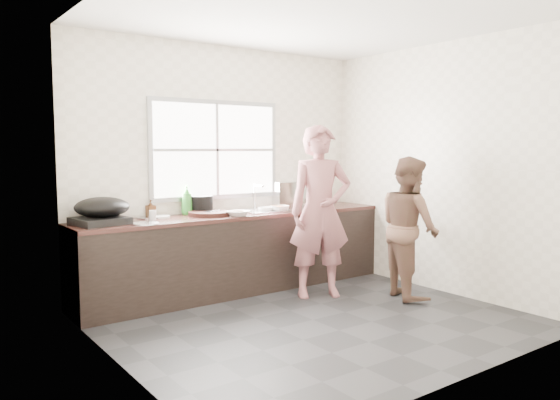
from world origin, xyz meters
TOP-DOWN VIEW (x-y plane):
  - floor at (0.00, 0.00)m, footprint 3.60×3.20m
  - ceiling at (0.00, 0.00)m, footprint 3.60×3.20m
  - wall_back at (0.00, 1.60)m, footprint 3.60×0.01m
  - wall_left at (-1.80, 0.00)m, footprint 0.01×3.20m
  - wall_right at (1.80, 0.00)m, footprint 0.01×3.20m
  - wall_front at (0.00, -1.60)m, footprint 3.60×0.01m
  - cabinet at (0.00, 1.29)m, footprint 3.60×0.62m
  - countertop at (0.00, 1.29)m, footprint 3.60×0.64m
  - sink at (0.35, 1.29)m, footprint 0.55×0.45m
  - faucet at (0.35, 1.49)m, footprint 0.02×0.02m
  - window_frame at (-0.10, 1.59)m, footprint 1.60×0.05m
  - window_glazing at (-0.10, 1.57)m, footprint 1.50×0.01m
  - woman at (0.58, 0.60)m, footprint 0.73×0.62m
  - person_side at (1.33, 0.03)m, footprint 0.79×0.88m
  - cutting_board at (-0.35, 1.31)m, footprint 0.53×0.53m
  - cleaver at (-0.31, 1.30)m, footprint 0.24×0.18m
  - bowl_mince at (-0.13, 1.08)m, footprint 0.30×0.30m
  - bowl_crabs at (0.47, 1.16)m, footprint 0.22×0.22m
  - bowl_held at (0.32, 1.23)m, footprint 0.22×0.22m
  - black_pot at (-0.34, 1.52)m, footprint 0.28×0.28m
  - plate_food at (-0.85, 1.46)m, footprint 0.27×0.27m
  - bottle_green at (-0.50, 1.52)m, footprint 0.14×0.14m
  - bottle_brown_tall at (-0.91, 1.52)m, footprint 0.08×0.08m
  - bottle_brown_short at (-0.36, 1.52)m, footprint 0.17×0.17m
  - glass_jar at (-0.99, 1.30)m, footprint 0.08×0.08m
  - burner at (-1.50, 1.31)m, footprint 0.50×0.50m
  - wok at (-1.46, 1.36)m, footprint 0.51×0.51m
  - dish_rack at (0.86, 1.52)m, footprint 0.44×0.34m
  - pot_lid_left at (-1.15, 1.08)m, footprint 0.26×0.26m
  - pot_lid_right at (-0.96, 1.47)m, footprint 0.31×0.31m

SIDE VIEW (x-z plane):
  - floor at x=0.00m, z-range -0.01..0.00m
  - cabinet at x=0.00m, z-range 0.00..0.82m
  - person_side at x=1.33m, z-range 0.00..1.49m
  - countertop at x=0.00m, z-range 0.82..0.86m
  - woman at x=0.58m, z-range 0.00..1.69m
  - sink at x=0.35m, z-range 0.85..0.88m
  - pot_lid_right at x=-0.96m, z-range 0.86..0.87m
  - pot_lid_left at x=-1.15m, z-range 0.86..0.87m
  - plate_food at x=-0.85m, z-range 0.86..0.88m
  - cutting_board at x=-0.35m, z-range 0.86..0.90m
  - bowl_crabs at x=0.47m, z-range 0.86..0.91m
  - bowl_mince at x=-0.13m, z-range 0.86..0.92m
  - burner at x=-1.50m, z-range 0.86..0.93m
  - bowl_held at x=0.32m, z-range 0.86..0.93m
  - cleaver at x=-0.31m, z-range 0.90..0.91m
  - glass_jar at x=-0.99m, z-range 0.86..0.96m
  - bottle_brown_tall at x=-0.91m, z-range 0.86..1.03m
  - bottle_brown_short at x=-0.36m, z-range 0.86..1.03m
  - black_pot at x=-0.34m, z-range 0.86..1.05m
  - faucet at x=0.35m, z-range 0.86..1.16m
  - dish_rack at x=0.86m, z-range 0.86..1.16m
  - wok at x=-1.46m, z-range 0.92..1.11m
  - bottle_green at x=-0.50m, z-range 0.86..1.18m
  - wall_back at x=0.00m, z-range 0.00..2.70m
  - wall_left at x=-1.80m, z-range 0.00..2.70m
  - wall_right at x=1.80m, z-range 0.00..2.70m
  - wall_front at x=0.00m, z-range 0.00..2.70m
  - window_glazing at x=-0.10m, z-range 1.05..2.05m
  - window_frame at x=-0.10m, z-range 1.00..2.10m
  - ceiling at x=0.00m, z-range 2.70..2.71m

